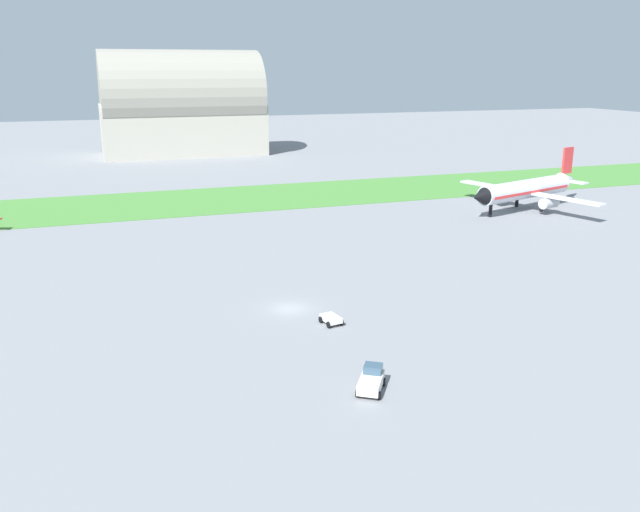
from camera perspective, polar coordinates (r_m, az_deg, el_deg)
The scene contains 6 objects.
ground_plane at distance 74.44m, azimuth -2.67°, elevation -4.60°, with size 600.00×600.00×0.00m, color gray.
grass_taxiway_strip at distance 136.38m, azimuth -10.59°, elevation 4.71°, with size 360.00×28.00×0.08m, color #478438.
airplane_parked_jet_far at distance 131.20m, azimuth 17.53°, elevation 5.54°, with size 30.12×30.41×11.04m.
baggage_cart_near_gate at distance 69.89m, azimuth 0.96°, elevation -5.49°, with size 2.13×2.64×0.90m.
pushback_tug_midfield at distance 56.34m, azimuth 4.47°, elevation -10.70°, with size 3.48×4.00×1.95m.
hangar_distant at distance 212.14m, azimuth -11.90°, elevation 12.51°, with size 48.57×27.22×31.44m.
Camera 1 is at (-19.59, -66.86, 26.22)m, focal length 36.88 mm.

